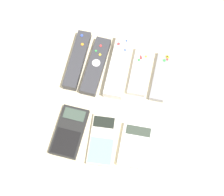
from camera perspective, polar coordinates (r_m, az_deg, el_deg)
ground_plane at (r=1.08m, az=-0.29°, el=-1.62°), size 3.00×3.00×0.00m
remote_0 at (r=1.14m, az=-5.30°, el=5.80°), size 0.04×0.19×0.03m
remote_1 at (r=1.13m, az=-2.47°, el=4.91°), size 0.06×0.19×0.02m
remote_2 at (r=1.13m, az=0.91°, el=4.81°), size 0.06×0.20×0.03m
remote_3 at (r=1.13m, az=4.32°, el=4.03°), size 0.05×0.15×0.02m
remote_4 at (r=1.12m, az=7.42°, el=3.28°), size 0.04×0.16×0.02m
calculator_0 at (r=1.06m, az=-6.48°, el=-5.11°), size 0.08×0.15×0.02m
calculator_1 at (r=1.05m, az=-1.61°, el=-6.33°), size 0.08×0.15×0.01m
calculator_2 at (r=1.04m, az=3.66°, el=-7.31°), size 0.09×0.12×0.02m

